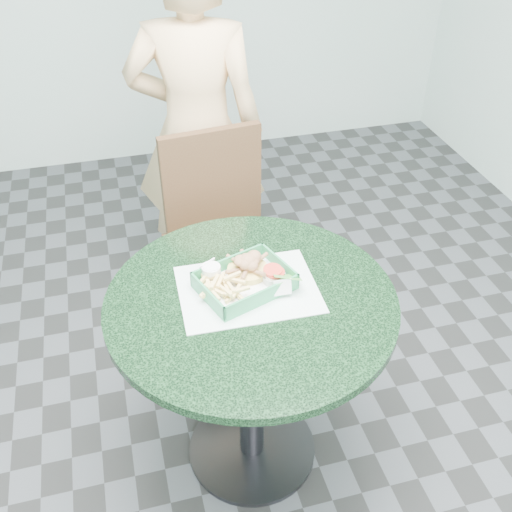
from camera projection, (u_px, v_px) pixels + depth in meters
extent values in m
cube|color=#303335|center=(252.00, 449.00, 2.29)|extent=(4.00, 5.00, 0.02)
cylinder|color=#2F2F33|center=(252.00, 447.00, 2.28)|extent=(0.48, 0.48, 0.02)
cylinder|color=#2F2F33|center=(252.00, 383.00, 2.05)|extent=(0.09, 0.09, 0.70)
cylinder|color=#1E2B25|center=(251.00, 306.00, 1.84)|extent=(0.90, 0.90, 0.03)
cube|color=#4A3017|center=(224.00, 255.00, 2.52)|extent=(0.43, 0.43, 0.04)
cube|color=#4A3017|center=(212.00, 180.00, 2.51)|extent=(0.43, 0.04, 0.46)
cube|color=#4A3017|center=(192.00, 333.00, 2.48)|extent=(0.04, 0.04, 0.43)
cube|color=#4A3017|center=(277.00, 317.00, 2.56)|extent=(0.04, 0.04, 0.43)
cube|color=#4A3017|center=(178.00, 278.00, 2.76)|extent=(0.04, 0.04, 0.43)
cube|color=#4A3017|center=(255.00, 265.00, 2.84)|extent=(0.04, 0.04, 0.43)
imported|color=#E4BA82|center=(196.00, 118.00, 2.57)|extent=(0.74, 0.59, 1.77)
cube|color=silver|center=(248.00, 294.00, 1.86)|extent=(0.43, 0.33, 0.00)
cube|color=#278A51|center=(245.00, 291.00, 1.86)|extent=(0.27, 0.20, 0.01)
cube|color=white|center=(245.00, 290.00, 1.86)|extent=(0.26, 0.19, 0.00)
cube|color=#278A51|center=(237.00, 266.00, 1.92)|extent=(0.27, 0.01, 0.05)
cube|color=#278A51|center=(253.00, 305.00, 1.77)|extent=(0.27, 0.01, 0.05)
cube|color=#278A51|center=(286.00, 277.00, 1.87)|extent=(0.01, 0.20, 0.05)
cube|color=#278A51|center=(203.00, 292.00, 1.82)|extent=(0.01, 0.20, 0.05)
cylinder|color=tan|center=(253.00, 276.00, 1.89)|extent=(0.13, 0.13, 0.02)
cylinder|color=white|center=(217.00, 269.00, 1.88)|extent=(0.06, 0.06, 0.03)
cylinder|color=white|center=(217.00, 264.00, 1.87)|extent=(0.05, 0.05, 0.00)
cylinder|color=silver|center=(274.00, 289.00, 1.84)|extent=(0.07, 0.07, 0.02)
torus|color=beige|center=(274.00, 285.00, 1.83)|extent=(0.07, 0.07, 0.01)
cylinder|color=red|center=(275.00, 283.00, 1.82)|extent=(0.06, 0.06, 0.01)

